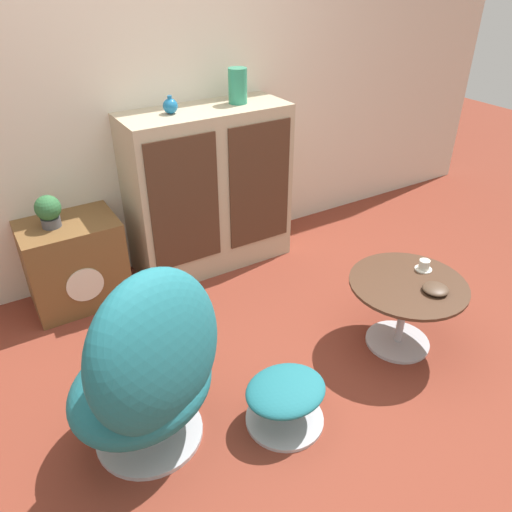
{
  "coord_description": "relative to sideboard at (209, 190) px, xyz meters",
  "views": [
    {
      "loc": [
        -1.07,
        -1.56,
        2.0
      ],
      "look_at": [
        0.16,
        0.46,
        0.55
      ],
      "focal_mm": 35.0,
      "sensor_mm": 36.0,
      "label": 1
    }
  ],
  "objects": [
    {
      "name": "tv_console",
      "position": [
        -0.98,
        0.01,
        -0.28
      ],
      "size": [
        0.59,
        0.43,
        0.57
      ],
      "color": "brown",
      "rests_on": "ground_plane"
    },
    {
      "name": "potted_plant",
      "position": [
        -1.06,
        0.01,
        0.11
      ],
      "size": [
        0.15,
        0.15,
        0.2
      ],
      "color": "#4C4C51",
      "rests_on": "tv_console"
    },
    {
      "name": "ottoman",
      "position": [
        -0.39,
        -1.54,
        -0.4
      ],
      "size": [
        0.4,
        0.39,
        0.25
      ],
      "color": "#B7B7BC",
      "rests_on": "ground_plane"
    },
    {
      "name": "sideboard",
      "position": [
        0.0,
        0.0,
        0.0
      ],
      "size": [
        1.12,
        0.45,
        1.14
      ],
      "color": "tan",
      "rests_on": "ground_plane"
    },
    {
      "name": "bowl",
      "position": [
        0.57,
        -1.55,
        -0.12
      ],
      "size": [
        0.14,
        0.14,
        0.04
      ],
      "color": "#4C3828",
      "rests_on": "coffee_table"
    },
    {
      "name": "teacup",
      "position": [
        0.68,
        -1.36,
        -0.11
      ],
      "size": [
        0.1,
        0.1,
        0.06
      ],
      "color": "silver",
      "rests_on": "coffee_table"
    },
    {
      "name": "vase_leftmost",
      "position": [
        -0.23,
        0.0,
        0.62
      ],
      "size": [
        0.09,
        0.09,
        0.11
      ],
      "color": "#196699",
      "rests_on": "sideboard"
    },
    {
      "name": "coffee_table",
      "position": [
        0.51,
        -1.41,
        -0.26
      ],
      "size": [
        0.65,
        0.65,
        0.44
      ],
      "color": "#B7B7BC",
      "rests_on": "ground_plane"
    },
    {
      "name": "ground_plane",
      "position": [
        -0.32,
        -1.35,
        -0.57
      ],
      "size": [
        12.0,
        12.0,
        0.0
      ],
      "primitive_type": "plane",
      "color": "brown"
    },
    {
      "name": "egg_chair",
      "position": [
        -0.97,
        -1.33,
        -0.11
      ],
      "size": [
        0.9,
        0.87,
        0.97
      ],
      "color": "#B7B7BC",
      "rests_on": "ground_plane"
    },
    {
      "name": "wall_back",
      "position": [
        -0.32,
        0.25,
        0.73
      ],
      "size": [
        6.4,
        0.06,
        2.6
      ],
      "color": "beige",
      "rests_on": "ground_plane"
    },
    {
      "name": "vase_inner_left",
      "position": [
        0.25,
        0.0,
        0.68
      ],
      "size": [
        0.12,
        0.12,
        0.22
      ],
      "color": "#2D8E6B",
      "rests_on": "sideboard"
    }
  ]
}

